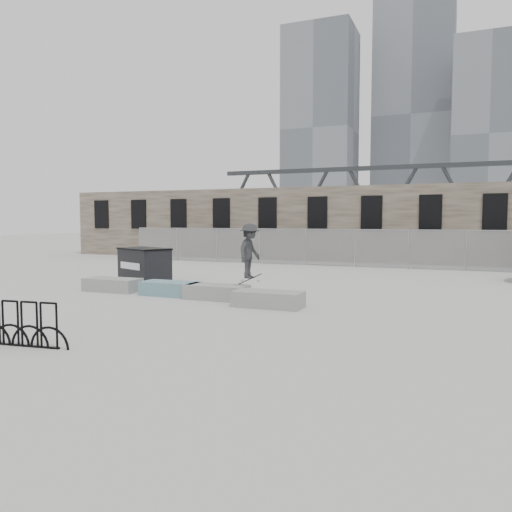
% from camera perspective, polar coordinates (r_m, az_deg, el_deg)
% --- Properties ---
extents(ground, '(120.00, 120.00, 0.00)m').
position_cam_1_polar(ground, '(16.39, -7.03, -4.70)').
color(ground, '#ADADA8').
rests_on(ground, ground).
extents(stone_wall, '(36.00, 2.58, 4.50)m').
position_cam_1_polar(stone_wall, '(31.38, 7.63, 3.65)').
color(stone_wall, brown).
rests_on(stone_wall, ground).
extents(chainlink_fence, '(22.06, 0.06, 2.02)m').
position_cam_1_polar(chainlink_fence, '(27.81, 5.66, 1.09)').
color(chainlink_fence, gray).
rests_on(chainlink_fence, ground).
extents(planter_far_left, '(2.00, 0.90, 0.46)m').
position_cam_1_polar(planter_far_left, '(18.32, -16.08, -3.11)').
color(planter_far_left, '#999997').
rests_on(planter_far_left, ground).
extents(planter_center_left, '(2.00, 0.90, 0.46)m').
position_cam_1_polar(planter_center_left, '(16.87, -9.69, -3.62)').
color(planter_center_left, teal).
rests_on(planter_center_left, ground).
extents(planter_center_right, '(2.00, 0.90, 0.46)m').
position_cam_1_polar(planter_center_right, '(15.88, -4.53, -4.06)').
color(planter_center_right, '#999997').
rests_on(planter_center_right, ground).
extents(planter_offset, '(2.00, 0.90, 0.46)m').
position_cam_1_polar(planter_offset, '(14.45, 1.41, -4.87)').
color(planter_offset, '#999997').
rests_on(planter_offset, ground).
extents(dumpster, '(2.47, 2.06, 1.40)m').
position_cam_1_polar(dumpster, '(20.34, -12.63, -1.04)').
color(dumpster, black).
rests_on(dumpster, ground).
extents(bike_rack, '(3.12, 0.43, 0.90)m').
position_cam_1_polar(bike_rack, '(11.35, -27.11, -6.86)').
color(bike_rack, black).
rests_on(bike_rack, ground).
extents(skyline_towers, '(58.00, 28.00, 48.00)m').
position_cam_1_polar(skyline_towers, '(109.83, 17.81, 13.55)').
color(skyline_towers, slate).
rests_on(skyline_towers, ground).
extents(truss_bridge, '(70.00, 3.00, 9.80)m').
position_cam_1_polar(truss_bridge, '(69.16, 24.09, 5.14)').
color(truss_bridge, '#2D3033').
rests_on(truss_bridge, ground).
extents(skateboarder, '(0.76, 1.17, 1.95)m').
position_cam_1_polar(skateboarder, '(15.76, -0.71, 0.58)').
color(skateboarder, '#2D2D30').
rests_on(skateboarder, ground).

